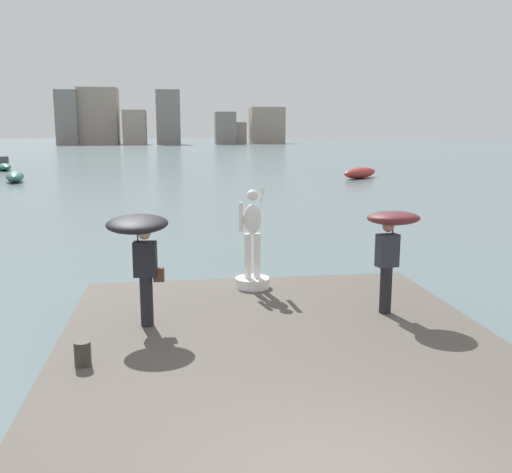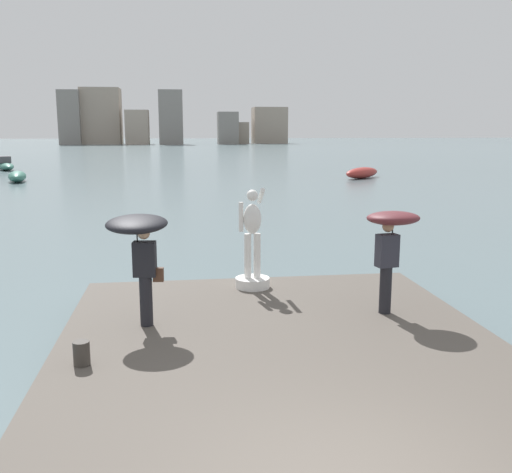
{
  "view_description": "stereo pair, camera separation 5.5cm",
  "coord_description": "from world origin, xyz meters",
  "px_view_note": "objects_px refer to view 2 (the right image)",
  "views": [
    {
      "loc": [
        -1.62,
        -4.7,
        3.75
      ],
      "look_at": [
        0.0,
        6.95,
        1.55
      ],
      "focal_mm": 40.31,
      "sensor_mm": 36.0,
      "label": 1
    },
    {
      "loc": [
        -1.56,
        -4.71,
        3.75
      ],
      "look_at": [
        0.0,
        6.95,
        1.55
      ],
      "focal_mm": 40.31,
      "sensor_mm": 36.0,
      "label": 2
    }
  ],
  "objects_px": {
    "onlooker_right": "(391,233)",
    "mooring_bollard": "(82,353)",
    "statue_white_figure": "(252,253)",
    "boat_far": "(5,165)",
    "boat_leftward": "(362,173)",
    "onlooker_left": "(139,239)",
    "boat_mid": "(17,176)"
  },
  "relations": [
    {
      "from": "onlooker_right",
      "to": "mooring_bollard",
      "type": "xyz_separation_m",
      "value": [
        -5.25,
        -1.77,
        -1.32
      ]
    },
    {
      "from": "statue_white_figure",
      "to": "mooring_bollard",
      "type": "distance_m",
      "value": 4.84
    },
    {
      "from": "boat_leftward",
      "to": "onlooker_left",
      "type": "bearing_deg",
      "value": -113.82
    },
    {
      "from": "onlooker_right",
      "to": "statue_white_figure",
      "type": "bearing_deg",
      "value": 138.52
    },
    {
      "from": "boat_far",
      "to": "boat_leftward",
      "type": "xyz_separation_m",
      "value": [
        30.17,
        -13.18,
        -0.04
      ]
    },
    {
      "from": "boat_mid",
      "to": "boat_far",
      "type": "distance_m",
      "value": 13.62
    },
    {
      "from": "onlooker_left",
      "to": "boat_far",
      "type": "relative_size",
      "value": 0.4
    },
    {
      "from": "mooring_bollard",
      "to": "boat_far",
      "type": "distance_m",
      "value": 50.55
    },
    {
      "from": "onlooker_right",
      "to": "mooring_bollard",
      "type": "height_order",
      "value": "onlooker_right"
    },
    {
      "from": "onlooker_left",
      "to": "mooring_bollard",
      "type": "height_order",
      "value": "onlooker_left"
    },
    {
      "from": "onlooker_left",
      "to": "mooring_bollard",
      "type": "relative_size",
      "value": 5.47
    },
    {
      "from": "statue_white_figure",
      "to": "onlooker_left",
      "type": "distance_m",
      "value": 3.16
    },
    {
      "from": "onlooker_left",
      "to": "boat_far",
      "type": "height_order",
      "value": "onlooker_left"
    },
    {
      "from": "onlooker_left",
      "to": "boat_mid",
      "type": "distance_m",
      "value": 35.61
    },
    {
      "from": "statue_white_figure",
      "to": "boat_mid",
      "type": "bearing_deg",
      "value": 112.49
    },
    {
      "from": "mooring_bollard",
      "to": "boat_far",
      "type": "bearing_deg",
      "value": 106.78
    },
    {
      "from": "mooring_bollard",
      "to": "boat_mid",
      "type": "bearing_deg",
      "value": 105.98
    },
    {
      "from": "boat_far",
      "to": "boat_mid",
      "type": "bearing_deg",
      "value": -71.05
    },
    {
      "from": "statue_white_figure",
      "to": "boat_far",
      "type": "xyz_separation_m",
      "value": [
        -17.56,
        44.61,
        -0.69
      ]
    },
    {
      "from": "onlooker_left",
      "to": "onlooker_right",
      "type": "bearing_deg",
      "value": 1.47
    },
    {
      "from": "onlooker_right",
      "to": "mooring_bollard",
      "type": "distance_m",
      "value": 5.69
    },
    {
      "from": "onlooker_right",
      "to": "mooring_bollard",
      "type": "bearing_deg",
      "value": -161.37
    },
    {
      "from": "statue_white_figure",
      "to": "boat_far",
      "type": "height_order",
      "value": "statue_white_figure"
    },
    {
      "from": "boat_mid",
      "to": "boat_leftward",
      "type": "bearing_deg",
      "value": -0.67
    },
    {
      "from": "onlooker_left",
      "to": "boat_far",
      "type": "bearing_deg",
      "value": 108.19
    },
    {
      "from": "mooring_bollard",
      "to": "boat_leftward",
      "type": "height_order",
      "value": "boat_leftward"
    },
    {
      "from": "statue_white_figure",
      "to": "onlooker_right",
      "type": "bearing_deg",
      "value": -41.48
    },
    {
      "from": "onlooker_right",
      "to": "boat_leftward",
      "type": "distance_m",
      "value": 35.03
    },
    {
      "from": "statue_white_figure",
      "to": "boat_leftward",
      "type": "bearing_deg",
      "value": 68.13
    },
    {
      "from": "statue_white_figure",
      "to": "onlooker_left",
      "type": "height_order",
      "value": "statue_white_figure"
    },
    {
      "from": "statue_white_figure",
      "to": "boat_mid",
      "type": "xyz_separation_m",
      "value": [
        -13.14,
        31.73,
        -0.76
      ]
    },
    {
      "from": "statue_white_figure",
      "to": "boat_leftward",
      "type": "distance_m",
      "value": 33.87
    }
  ]
}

